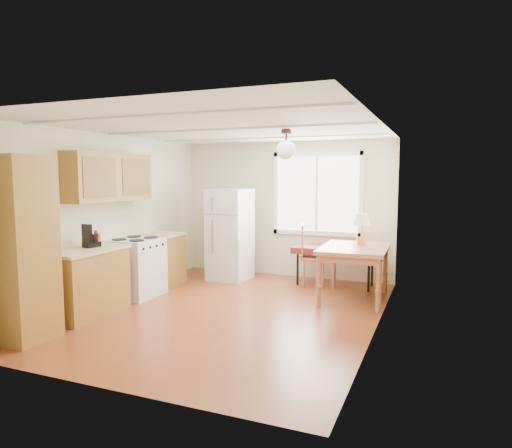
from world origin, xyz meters
The scene contains 11 objects.
room_shell centered at (0.00, 0.00, 1.25)m, with size 4.60×5.60×2.62m.
kitchen_run centered at (-1.72, -0.63, 0.84)m, with size 0.65×3.40×2.20m.
window_unit centered at (0.60, 2.47, 1.55)m, with size 1.64×0.05×1.51m.
pendant_light centered at (0.70, 0.40, 2.24)m, with size 0.26×0.26×0.40m.
refrigerator centered at (-0.83, 1.82, 0.82)m, with size 0.71×0.72×1.64m.
bench centered at (1.04, 2.03, 0.59)m, with size 1.43×0.54×0.66m.
dining_table centered at (1.50, 1.29, 0.71)m, with size 1.01×1.33×0.81m.
chair centered at (0.61, 1.87, 0.60)m, with size 0.50×0.49×1.04m.
table_lamp centered at (1.56, 1.53, 1.17)m, with size 0.28×0.28×0.49m.
coffee_maker centered at (-1.72, -0.72, 1.02)m, with size 0.20×0.24×0.33m.
kettle centered at (-1.76, -0.56, 0.99)m, with size 0.12×0.12×0.22m.
Camera 1 is at (2.68, -5.56, 1.87)m, focal length 32.00 mm.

